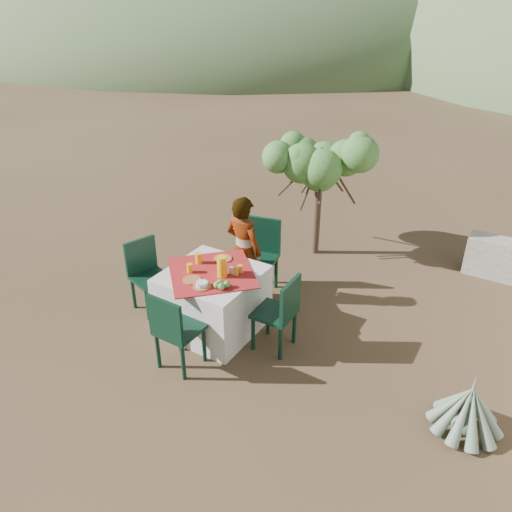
{
  "coord_description": "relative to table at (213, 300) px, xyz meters",
  "views": [
    {
      "loc": [
        3.01,
        -3.57,
        3.6
      ],
      "look_at": [
        0.38,
        0.74,
        0.88
      ],
      "focal_mm": 35.0,
      "sensor_mm": 36.0,
      "label": 1
    }
  ],
  "objects": [
    {
      "name": "ground",
      "position": [
        -0.04,
        -0.34,
        -0.38
      ],
      "size": [
        160.0,
        160.0,
        0.0
      ],
      "primitive_type": "plane",
      "color": "#39261A",
      "rests_on": "ground"
    },
    {
      "name": "table",
      "position": [
        0.0,
        0.0,
        0.0
      ],
      "size": [
        1.3,
        1.3,
        0.76
      ],
      "color": "silver",
      "rests_on": "ground"
    },
    {
      "name": "chair_far",
      "position": [
        0.03,
        1.04,
        0.17
      ],
      "size": [
        0.54,
        0.54,
        1.0
      ],
      "rotation": [
        0.0,
        0.0,
        0.2
      ],
      "color": "black",
      "rests_on": "ground"
    },
    {
      "name": "chair_near",
      "position": [
        0.1,
        -0.81,
        0.13
      ],
      "size": [
        0.44,
        0.44,
        0.93
      ],
      "rotation": [
        0.0,
        0.0,
        3.12
      ],
      "color": "black",
      "rests_on": "ground"
    },
    {
      "name": "chair_left",
      "position": [
        -0.96,
        -0.06,
        0.12
      ],
      "size": [
        0.53,
        0.53,
        0.91
      ],
      "rotation": [
        0.0,
        0.0,
        1.27
      ],
      "color": "black",
      "rests_on": "ground"
    },
    {
      "name": "chair_right",
      "position": [
        0.87,
        0.06,
        0.13
      ],
      "size": [
        0.43,
        0.43,
        0.91
      ],
      "rotation": [
        0.0,
        0.0,
        4.73
      ],
      "color": "black",
      "rests_on": "ground"
    },
    {
      "name": "person",
      "position": [
        -0.03,
        0.72,
        0.33
      ],
      "size": [
        0.56,
        0.4,
        1.42
      ],
      "primitive_type": "imported",
      "rotation": [
        0.0,
        0.0,
        3.02
      ],
      "color": "#8C6651",
      "rests_on": "ground"
    },
    {
      "name": "shrub_tree",
      "position": [
        0.25,
        2.43,
        0.95
      ],
      "size": [
        1.43,
        1.4,
        1.68
      ],
      "color": "#483024",
      "rests_on": "ground"
    },
    {
      "name": "agave",
      "position": [
        2.89,
        -0.09,
        -0.14
      ],
      "size": [
        0.68,
        0.67,
        0.71
      ],
      "rotation": [
        0.0,
        0.0,
        0.14
      ],
      "color": "slate",
      "rests_on": "ground"
    },
    {
      "name": "hill_near_left",
      "position": [
        -18.04,
        29.66,
        -0.38
      ],
      "size": [
        40.0,
        40.0,
        16.0
      ],
      "primitive_type": "ellipsoid",
      "color": "#35552F",
      "rests_on": "ground"
    },
    {
      "name": "hill_far_center",
      "position": [
        -4.04,
        51.66,
        -0.38
      ],
      "size": [
        60.0,
        60.0,
        24.0
      ],
      "primitive_type": "ellipsoid",
      "color": "gray",
      "rests_on": "ground"
    },
    {
      "name": "plate_far",
      "position": [
        -0.07,
        0.32,
        0.39
      ],
      "size": [
        0.22,
        0.22,
        0.01
      ],
      "primitive_type": "cylinder",
      "color": "brown",
      "rests_on": "table"
    },
    {
      "name": "plate_near",
      "position": [
        -0.08,
        -0.26,
        0.39
      ],
      "size": [
        0.21,
        0.21,
        0.01
      ],
      "primitive_type": "cylinder",
      "color": "brown",
      "rests_on": "table"
    },
    {
      "name": "glass_far",
      "position": [
        -0.25,
        0.1,
        0.44
      ],
      "size": [
        0.08,
        0.08,
        0.12
      ],
      "primitive_type": "cylinder",
      "color": "#FFA610",
      "rests_on": "table"
    },
    {
      "name": "glass_near",
      "position": [
        -0.21,
        -0.13,
        0.44
      ],
      "size": [
        0.07,
        0.07,
        0.11
      ],
      "primitive_type": "cylinder",
      "color": "#FFA610",
      "rests_on": "table"
    },
    {
      "name": "juice_pitcher",
      "position": [
        0.16,
        -0.01,
        0.5
      ],
      "size": [
        0.11,
        0.11,
        0.24
      ],
      "primitive_type": "cylinder",
      "color": "#FFA610",
      "rests_on": "table"
    },
    {
      "name": "bowl_plate",
      "position": [
        0.1,
        -0.31,
        0.39
      ],
      "size": [
        0.2,
        0.2,
        0.01
      ],
      "primitive_type": "cylinder",
      "color": "brown",
      "rests_on": "table"
    },
    {
      "name": "white_bowl",
      "position": [
        0.1,
        -0.31,
        0.42
      ],
      "size": [
        0.13,
        0.13,
        0.05
      ],
      "primitive_type": "cylinder",
      "color": "silver",
      "rests_on": "bowl_plate"
    },
    {
      "name": "jar_left",
      "position": [
        0.27,
        0.1,
        0.43
      ],
      "size": [
        0.06,
        0.06,
        0.09
      ],
      "primitive_type": "cylinder",
      "color": "orange",
      "rests_on": "table"
    },
    {
      "name": "jar_right",
      "position": [
        0.28,
        0.16,
        0.43
      ],
      "size": [
        0.06,
        0.06,
        0.09
      ],
      "primitive_type": "cylinder",
      "color": "orange",
      "rests_on": "table"
    },
    {
      "name": "napkin_holder",
      "position": [
        0.22,
        0.09,
        0.42
      ],
      "size": [
        0.06,
        0.04,
        0.08
      ],
      "primitive_type": "cube",
      "rotation": [
        0.0,
        0.0,
        -0.05
      ],
      "color": "silver",
      "rests_on": "table"
    },
    {
      "name": "fruit_cluster",
      "position": [
        0.29,
        -0.22,
        0.42
      ],
      "size": [
        0.16,
        0.15,
        0.08
      ],
      "color": "#508630",
      "rests_on": "table"
    }
  ]
}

